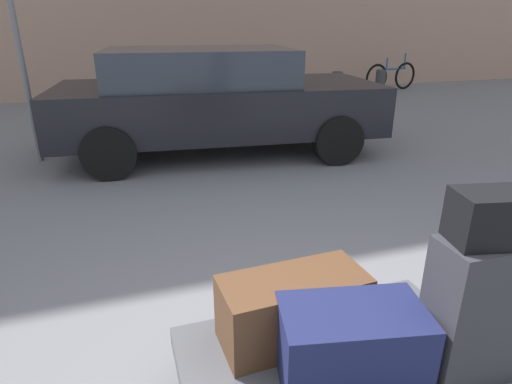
{
  "coord_description": "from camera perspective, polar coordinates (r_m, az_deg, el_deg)",
  "views": [
    {
      "loc": [
        -0.81,
        -1.31,
        1.74
      ],
      "look_at": [
        0.0,
        1.2,
        0.69
      ],
      "focal_mm": 30.08,
      "sensor_mm": 36.0,
      "label": 1
    }
  ],
  "objects": [
    {
      "name": "bollard_kerb_mid",
      "position": [
        10.46,
        10.69,
        13.62
      ],
      "size": [
        0.23,
        0.23,
        0.67
      ],
      "primitive_type": "cylinder",
      "color": "#383838",
      "rests_on": "ground_plane"
    },
    {
      "name": "parked_car",
      "position": [
        6.03,
        -5.51,
        12.24
      ],
      "size": [
        4.47,
        2.28,
        1.42
      ],
      "color": "black",
      "rests_on": "ground_plane"
    },
    {
      "name": "bollard_kerb_near",
      "position": [
        9.91,
        3.8,
        13.5
      ],
      "size": [
        0.23,
        0.23,
        0.67
      ],
      "primitive_type": "cylinder",
      "color": "#383838",
      "rests_on": "ground_plane"
    },
    {
      "name": "duffel_bag_brown_front_right",
      "position": [
        2.07,
        4.94,
        -15.14
      ],
      "size": [
        0.69,
        0.34,
        0.33
      ],
      "primitive_type": "cube",
      "rotation": [
        0.0,
        0.0,
        0.04
      ],
      "color": "#51331E",
      "rests_on": "luggage_cart"
    },
    {
      "name": "bollard_kerb_far",
      "position": [
        11.06,
        16.15,
        13.58
      ],
      "size": [
        0.23,
        0.23,
        0.67
      ],
      "primitive_type": "cylinder",
      "color": "#383838",
      "rests_on": "ground_plane"
    },
    {
      "name": "duffel_bag_black_topmost_pile",
      "position": [
        1.8,
        29.15,
        -2.96
      ],
      "size": [
        0.34,
        0.24,
        0.2
      ],
      "primitive_type": "cube",
      "rotation": [
        0.0,
        0.0,
        -0.21
      ],
      "color": "black",
      "rests_on": "suitcase_charcoal_center"
    },
    {
      "name": "no_parking_sign",
      "position": [
        6.24,
        -29.12,
        17.18
      ],
      "size": [
        0.49,
        0.14,
        2.48
      ],
      "color": "slate",
      "rests_on": "ground_plane"
    },
    {
      "name": "bicycle_leaning",
      "position": [
        12.49,
        17.52,
        14.45
      ],
      "size": [
        1.74,
        0.38,
        0.96
      ],
      "color": "black",
      "rests_on": "ground_plane"
    },
    {
      "name": "suitcase_charcoal_center",
      "position": [
        1.99,
        26.91,
        -13.98
      ],
      "size": [
        0.37,
        0.23,
        0.64
      ],
      "primitive_type": "cube",
      "rotation": [
        0.0,
        0.0,
        -0.03
      ],
      "color": "#2D2D33",
      "rests_on": "luggage_cart"
    },
    {
      "name": "luggage_cart",
      "position": [
        2.13,
        10.81,
        -22.32
      ],
      "size": [
        1.38,
        0.89,
        0.34
      ],
      "color": "#4C4C51",
      "rests_on": "ground_plane"
    },
    {
      "name": "duffel_bag_navy_rear_left",
      "position": [
        1.91,
        12.51,
        -19.14
      ],
      "size": [
        0.64,
        0.45,
        0.33
      ],
      "primitive_type": "cube",
      "rotation": [
        0.0,
        0.0,
        -0.2
      ],
      "color": "#191E47",
      "rests_on": "luggage_cart"
    }
  ]
}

